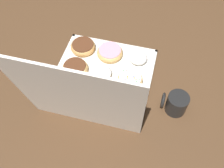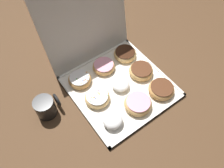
# 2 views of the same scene
# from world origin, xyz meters

# --- Properties ---
(ground_plane) EXTENTS (3.00, 3.00, 0.00)m
(ground_plane) POSITION_xyz_m (0.00, 0.00, 0.00)
(ground_plane) COLOR #4C331E
(donut_box) EXTENTS (0.44, 0.44, 0.01)m
(donut_box) POSITION_xyz_m (0.00, 0.00, 0.01)
(donut_box) COLOR silver
(donut_box) RESTS_ON ground
(box_lid_open) EXTENTS (0.44, 0.10, 0.45)m
(box_lid_open) POSITION_xyz_m (0.00, 0.27, 0.22)
(box_lid_open) COLOR silver
(box_lid_open) RESTS_ON ground
(powdered_filled_donut_0) EXTENTS (0.09, 0.09, 0.05)m
(powdered_filled_donut_0) POSITION_xyz_m (-0.14, -0.13, 0.03)
(powdered_filled_donut_0) COLOR white
(powdered_filled_donut_0) RESTS_ON donut_box
(pink_frosted_donut_1) EXTENTS (0.12, 0.12, 0.04)m
(pink_frosted_donut_1) POSITION_xyz_m (-0.00, -0.13, 0.03)
(pink_frosted_donut_1) COLOR tan
(pink_frosted_donut_1) RESTS_ON donut_box
(chocolate_frosted_donut_2) EXTENTS (0.12, 0.12, 0.04)m
(chocolate_frosted_donut_2) POSITION_xyz_m (0.14, -0.14, 0.03)
(chocolate_frosted_donut_2) COLOR tan
(chocolate_frosted_donut_2) RESTS_ON donut_box
(sprinkle_donut_3) EXTENTS (0.11, 0.11, 0.04)m
(sprinkle_donut_3) POSITION_xyz_m (-0.13, -0.00, 0.03)
(sprinkle_donut_3) COLOR #E5B770
(sprinkle_donut_3) RESTS_ON donut_box
(powdered_filled_donut_4) EXTENTS (0.08, 0.08, 0.04)m
(powdered_filled_donut_4) POSITION_xyz_m (0.00, -0.01, 0.03)
(powdered_filled_donut_4) COLOR white
(powdered_filled_donut_4) RESTS_ON donut_box
(chocolate_frosted_donut_5) EXTENTS (0.12, 0.12, 0.04)m
(chocolate_frosted_donut_5) POSITION_xyz_m (0.13, -0.00, 0.03)
(chocolate_frosted_donut_5) COLOR tan
(chocolate_frosted_donut_5) RESTS_ON donut_box
(sprinkle_donut_6) EXTENTS (0.11, 0.11, 0.04)m
(sprinkle_donut_6) POSITION_xyz_m (-0.14, 0.13, 0.03)
(sprinkle_donut_6) COLOR tan
(sprinkle_donut_6) RESTS_ON donut_box
(pink_frosted_donut_7) EXTENTS (0.11, 0.11, 0.04)m
(pink_frosted_donut_7) POSITION_xyz_m (0.00, 0.13, 0.03)
(pink_frosted_donut_7) COLOR tan
(pink_frosted_donut_7) RESTS_ON donut_box
(chocolate_frosted_donut_8) EXTENTS (0.12, 0.12, 0.04)m
(chocolate_frosted_donut_8) POSITION_xyz_m (0.14, 0.14, 0.03)
(chocolate_frosted_donut_8) COLOR #E5B770
(chocolate_frosted_donut_8) RESTS_ON donut_box
(coffee_mug) EXTENTS (0.11, 0.09, 0.09)m
(coffee_mug) POSITION_xyz_m (-0.34, 0.08, 0.05)
(coffee_mug) COLOR black
(coffee_mug) RESTS_ON ground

